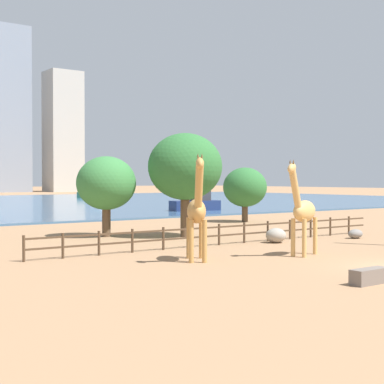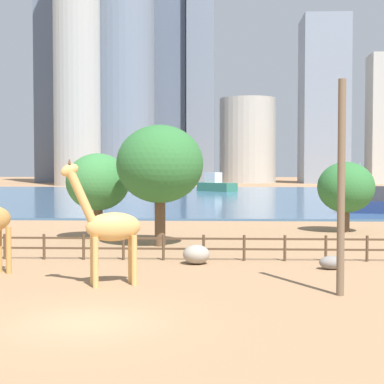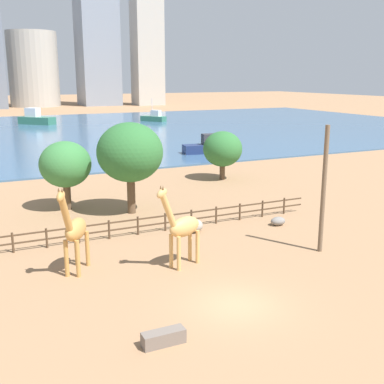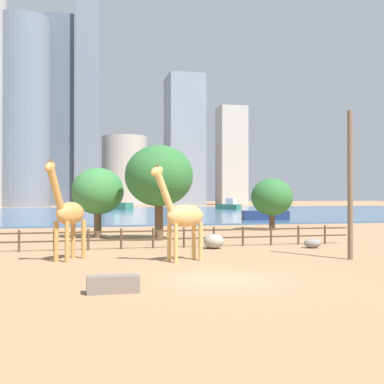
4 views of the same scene
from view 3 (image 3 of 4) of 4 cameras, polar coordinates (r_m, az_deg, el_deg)
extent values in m
plane|color=#9E7551|center=(99.35, -18.95, 6.67)|extent=(400.00, 400.00, 0.00)
cube|color=#3D6084|center=(96.37, -18.74, 6.55)|extent=(180.00, 86.00, 0.20)
cylinder|color=tan|center=(27.13, -1.58, -7.32)|extent=(0.30, 0.30, 1.99)
cylinder|color=tan|center=(27.54, -2.49, -7.00)|extent=(0.30, 0.30, 1.99)
cylinder|color=tan|center=(28.16, 0.66, -6.51)|extent=(0.30, 0.30, 1.99)
cylinder|color=tan|center=(28.56, -0.25, -6.22)|extent=(0.30, 0.30, 1.99)
ellipsoid|color=tan|center=(27.40, -0.91, -4.13)|extent=(2.37, 1.61, 1.15)
cylinder|color=tan|center=(26.20, -2.85, -2.15)|extent=(1.25, 0.76, 2.16)
ellipsoid|color=tan|center=(25.66, -3.59, -0.17)|extent=(0.91, 0.63, 0.71)
cone|color=brown|center=(25.52, -3.46, 0.53)|extent=(0.14, 0.14, 0.21)
cone|color=brown|center=(25.65, -3.73, 0.59)|extent=(0.14, 0.14, 0.21)
cylinder|color=#C18C47|center=(26.98, -13.37, -7.71)|extent=(0.33, 0.33, 2.08)
cylinder|color=#C18C47|center=(27.20, -14.66, -7.61)|extent=(0.33, 0.33, 2.08)
cylinder|color=#C18C47|center=(28.40, -12.29, -6.56)|extent=(0.33, 0.33, 2.08)
cylinder|color=#C18C47|center=(28.61, -13.52, -6.48)|extent=(0.33, 0.33, 2.08)
ellipsoid|color=#C18C47|center=(27.34, -13.61, -4.32)|extent=(1.99, 2.44, 1.20)
cylinder|color=#C18C47|center=(25.78, -14.77, -2.49)|extent=(0.99, 1.29, 2.25)
ellipsoid|color=#C18C47|center=(25.09, -15.29, -0.49)|extent=(0.78, 0.94, 0.75)
cone|color=brown|center=(24.97, -15.14, 0.28)|extent=(0.15, 0.15, 0.22)
cone|color=brown|center=(25.04, -15.54, 0.29)|extent=(0.15, 0.15, 0.22)
cylinder|color=brown|center=(30.28, 15.33, 0.25)|extent=(0.28, 0.28, 7.88)
ellipsoid|color=gray|center=(35.89, 10.16, -3.42)|extent=(1.14, 0.83, 0.62)
ellipsoid|color=gray|center=(33.79, 0.20, -4.00)|extent=(1.31, 1.25, 0.93)
cube|color=#72665B|center=(20.48, -3.39, -16.85)|extent=(1.80, 0.60, 0.60)
cylinder|color=#4C3826|center=(31.85, -20.47, -5.65)|extent=(0.14, 0.14, 1.30)
cylinder|color=#4C3826|center=(32.04, -16.85, -5.25)|extent=(0.14, 0.14, 1.30)
cylinder|color=#4C3826|center=(32.36, -13.28, -4.84)|extent=(0.14, 0.14, 1.30)
cylinder|color=#4C3826|center=(32.80, -9.80, -4.41)|extent=(0.14, 0.14, 1.30)
cylinder|color=#4C3826|center=(33.36, -6.43, -3.99)|extent=(0.14, 0.14, 1.30)
cylinder|color=#4C3826|center=(34.03, -3.18, -3.57)|extent=(0.14, 0.14, 1.30)
cylinder|color=#4C3826|center=(34.81, -0.07, -3.15)|extent=(0.14, 0.14, 1.30)
cylinder|color=#4C3826|center=(35.69, 2.89, -2.75)|extent=(0.14, 0.14, 1.30)
cylinder|color=#4C3826|center=(36.66, 5.69, -2.36)|extent=(0.14, 0.14, 1.30)
cylinder|color=#4C3826|center=(37.71, 8.35, -1.98)|extent=(0.14, 0.14, 1.30)
cylinder|color=#4C3826|center=(38.84, 10.86, -1.62)|extent=(0.14, 0.14, 1.30)
cube|color=#4C3826|center=(33.47, -5.16, -3.08)|extent=(26.10, 0.08, 0.10)
cube|color=#4C3826|center=(33.63, -5.15, -3.93)|extent=(26.10, 0.08, 0.10)
cylinder|color=brown|center=(50.99, 3.61, 2.39)|extent=(0.57, 0.57, 1.62)
ellipsoid|color=#2D6B33|center=(50.57, 3.65, 5.12)|extent=(4.11, 4.11, 3.69)
cylinder|color=brown|center=(38.52, -7.21, -0.44)|extent=(0.65, 0.65, 2.83)
ellipsoid|color=#2D6B33|center=(37.84, -7.37, 4.69)|extent=(5.17, 5.17, 4.66)
cylinder|color=brown|center=(40.68, -14.56, -0.56)|extent=(0.59, 0.59, 2.09)
ellipsoid|color=#387A3D|center=(40.13, -14.78, 3.19)|extent=(4.16, 4.16, 3.74)
cube|color=#337259|center=(114.16, -17.90, 8.06)|extent=(7.82, 7.93, 1.64)
cube|color=silver|center=(114.66, -18.37, 8.96)|extent=(3.46, 3.48, 1.97)
cube|color=navy|center=(67.45, 1.52, 5.15)|extent=(6.30, 3.08, 1.21)
cube|color=#333338|center=(67.51, 2.14, 6.29)|extent=(2.37, 1.77, 1.45)
cube|color=#337259|center=(116.41, -4.60, 8.66)|extent=(5.38, 6.15, 1.21)
cube|color=silver|center=(115.90, -4.29, 9.30)|extent=(2.47, 2.62, 1.45)
cylinder|color=silver|center=(116.37, -4.76, 10.00)|extent=(0.17, 0.17, 4.24)
cube|color=gray|center=(189.26, -11.23, 17.69)|extent=(13.73, 14.92, 50.25)
cube|color=#B7B2A8|center=(187.50, -5.32, 16.01)|extent=(10.43, 9.17, 37.75)
cylinder|color=#ADA89E|center=(186.22, -18.28, 13.63)|extent=(17.48, 17.48, 26.12)
camera|label=1|loc=(14.19, -97.02, -30.31)|focal=55.00mm
camera|label=2|loc=(16.04, 57.92, -15.09)|focal=55.00mm
camera|label=4|loc=(8.93, 53.78, -48.26)|focal=45.00mm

